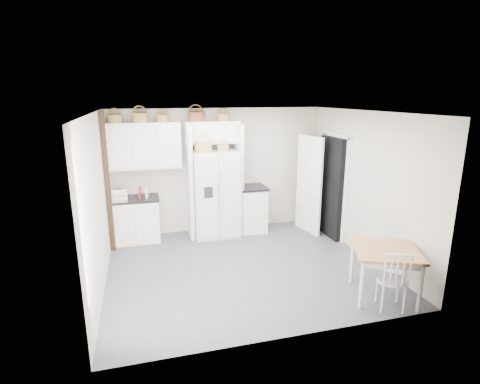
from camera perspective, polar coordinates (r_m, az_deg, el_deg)
name	(u,v)px	position (r m, az deg, el deg)	size (l,w,h in m)	color
floor	(244,267)	(6.55, 0.56, -11.31)	(4.50, 4.50, 0.00)	#303035
ceiling	(244,112)	(5.90, 0.63, 12.06)	(4.50, 4.50, 0.00)	white
wall_back	(218,170)	(7.99, -3.31, 3.30)	(4.50, 4.50, 0.00)	#BCB5AB
wall_left	(97,204)	(5.92, -20.89, -1.69)	(4.00, 4.00, 0.00)	#BCB5AB
wall_right	(365,185)	(7.03, 18.53, 1.00)	(4.00, 4.00, 0.00)	#BCB5AB
refrigerator	(215,194)	(7.71, -3.80, -0.26)	(0.92, 0.74, 1.78)	silver
base_cab_left	(135,221)	(7.76, -15.70, -4.22)	(0.93, 0.59, 0.86)	silver
base_cab_right	(252,209)	(8.07, 1.78, -2.66)	(0.53, 0.64, 0.94)	silver
dining_table	(384,273)	(5.91, 21.08, -11.40)	(0.88, 0.88, 0.74)	olive
windsor_chair	(392,280)	(5.62, 22.13, -12.33)	(0.41, 0.37, 0.83)	silver
counter_left	(133,199)	(7.63, -15.93, -1.01)	(0.97, 0.63, 0.04)	black
counter_right	(252,187)	(7.94, 1.81, 0.72)	(0.57, 0.68, 0.04)	black
toaster	(119,194)	(7.58, -17.92, -0.30)	(0.30, 0.17, 0.21)	silver
cookbook_red	(140,193)	(7.52, -15.00, -0.13)	(0.03, 0.15, 0.22)	maroon
cookbook_cream	(147,193)	(7.52, -14.02, -0.10)	(0.03, 0.14, 0.22)	beige
basket_upper_a	(115,119)	(7.52, -18.53, 10.54)	(0.26, 0.26, 0.15)	olive
basket_upper_b	(140,118)	(7.51, -15.03, 10.89)	(0.30, 0.30, 0.18)	olive
basket_upper_c	(162,118)	(7.53, -11.80, 10.93)	(0.24, 0.24, 0.14)	olive
basket_bridge_a	(196,117)	(7.59, -6.75, 11.33)	(0.32, 0.32, 0.18)	maroon
basket_bridge_b	(223,117)	(7.70, -2.61, 11.30)	(0.25, 0.25, 0.14)	olive
basket_fridge_a	(203,147)	(7.38, -5.60, 6.79)	(0.34, 0.34, 0.18)	olive
basket_fridge_b	(223,148)	(7.45, -2.60, 6.71)	(0.23, 0.23, 0.12)	olive
upper_cabinet	(144,146)	(7.56, -14.38, 6.84)	(1.40, 0.34, 0.90)	silver
bridge_cabinet	(212,132)	(7.67, -4.25, 9.05)	(1.12, 0.34, 0.45)	silver
fridge_panel_left	(190,182)	(7.62, -7.69, 1.49)	(0.08, 0.60, 2.30)	silver
fridge_panel_right	(238,179)	(7.82, -0.26, 1.95)	(0.08, 0.60, 2.30)	silver
trim_post	(107,183)	(7.21, -19.55, 1.25)	(0.09, 0.09, 2.60)	black
doorway_void	(332,187)	(7.87, 13.85, 0.68)	(0.18, 0.85, 2.05)	black
door_slab	(309,185)	(8.00, 10.45, 1.08)	(0.80, 0.04, 2.05)	white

